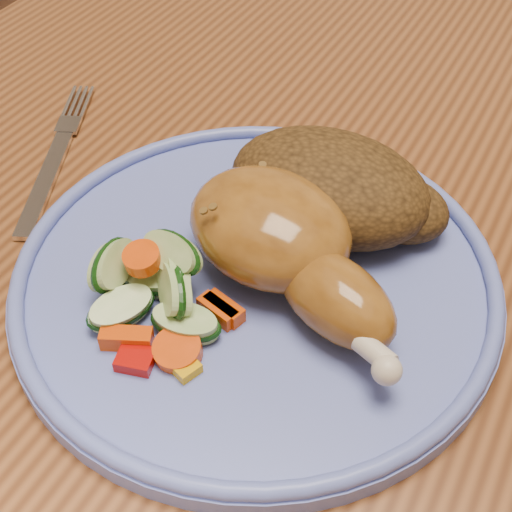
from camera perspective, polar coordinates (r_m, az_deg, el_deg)
dining_table at (r=0.58m, az=10.40°, el=-1.58°), size 0.90×1.40×0.75m
plate at (r=0.44m, az=-0.00°, el=-1.91°), size 0.30×0.30×0.01m
plate_rim at (r=0.44m, az=-0.00°, el=-0.92°), size 0.30×0.30×0.01m
chicken_leg at (r=0.42m, az=2.32°, el=1.03°), size 0.17×0.12×0.06m
rice_pilaf at (r=0.47m, az=6.21°, el=5.32°), size 0.14×0.10×0.06m
vegetable_pile at (r=0.42m, az=-8.02°, el=-2.66°), size 0.10×0.09×0.05m
fork at (r=0.56m, az=-15.85°, el=7.38°), size 0.08×0.15×0.00m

